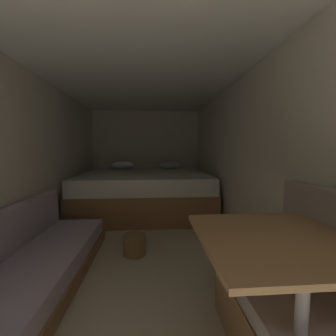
{
  "coord_description": "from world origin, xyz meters",
  "views": [
    {
      "loc": [
        0.14,
        -0.47,
        1.16
      ],
      "look_at": [
        0.36,
        2.52,
        0.89
      ],
      "focal_mm": 22.62,
      "sensor_mm": 36.0,
      "label": 1
    }
  ],
  "objects": [
    {
      "name": "bed",
      "position": [
        0.0,
        3.42,
        0.37
      ],
      "size": [
        2.26,
        1.85,
        0.9
      ],
      "color": "olive",
      "rests_on": "ground"
    },
    {
      "name": "dinette_table",
      "position": [
        0.72,
        0.44,
        0.66
      ],
      "size": [
        0.73,
        0.69,
        0.75
      ],
      "color": "#9E7247",
      "rests_on": "ground"
    },
    {
      "name": "dinette_bench",
      "position": [
        0.92,
        0.44,
        0.29
      ],
      "size": [
        0.58,
        1.04,
        0.94
      ],
      "color": "#9E7247",
      "rests_on": "ground"
    },
    {
      "name": "wall_back",
      "position": [
        0.0,
        4.41,
        1.01
      ],
      "size": [
        2.48,
        0.05,
        2.01
      ],
      "primitive_type": "cube",
      "color": "beige",
      "rests_on": "ground"
    },
    {
      "name": "wall_left",
      "position": [
        -1.21,
        1.84,
        1.01
      ],
      "size": [
        0.05,
        5.09,
        2.01
      ],
      "primitive_type": "cube",
      "color": "beige",
      "rests_on": "ground"
    },
    {
      "name": "ceiling_slab",
      "position": [
        0.0,
        1.84,
        2.04
      ],
      "size": [
        2.48,
        5.09,
        0.05
      ],
      "primitive_type": "cube",
      "color": "white",
      "rests_on": "wall_left"
    },
    {
      "name": "ground_plane",
      "position": [
        0.0,
        1.84,
        0.0
      ],
      "size": [
        7.09,
        7.09,
        0.0
      ],
      "primitive_type": "plane",
      "color": "beige"
    },
    {
      "name": "wall_right",
      "position": [
        1.21,
        1.84,
        1.01
      ],
      "size": [
        0.05,
        5.09,
        2.01
      ],
      "primitive_type": "cube",
      "color": "beige",
      "rests_on": "ground"
    },
    {
      "name": "sofa_left",
      "position": [
        -0.88,
        1.01,
        0.2
      ],
      "size": [
        0.68,
        2.45,
        0.65
      ],
      "color": "olive",
      "rests_on": "ground"
    },
    {
      "name": "wicker_basket",
      "position": [
        -0.06,
        1.79,
        0.11
      ],
      "size": [
        0.25,
        0.25,
        0.22
      ],
      "color": "olive",
      "rests_on": "ground"
    }
  ]
}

